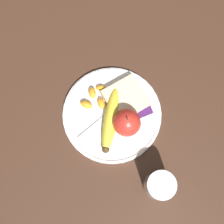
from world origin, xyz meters
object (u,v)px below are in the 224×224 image
Objects in this scene: juice_glass at (159,185)px; banana at (111,120)px; apple at (127,123)px; bread_slice at (125,99)px; fork at (109,115)px; plate at (112,114)px; jam_packet at (143,109)px.

banana is at bearing 12.23° from juice_glass.
banana is (0.03, 0.03, -0.02)m from apple.
bread_slice is 0.06m from fork.
banana reaches higher than plate.
banana reaches higher than jam_packet.
banana is (-0.02, 0.01, 0.02)m from plate.
juice_glass reaches higher than jam_packet.
apple is at bearing 110.37° from jam_packet.
apple is 0.71× the size of bread_slice.
apple is 0.50× the size of banana.
banana is at bearing -115.18° from fork.
fork is (0.21, 0.04, -0.03)m from juice_glass.
juice_glass reaches higher than bread_slice.
apple is at bearing 3.21° from juice_glass.
apple is (-0.04, -0.02, 0.04)m from plate.
fork is (-0.02, 0.05, -0.01)m from bread_slice.
apple is 1.81× the size of jam_packet.
juice_glass is 0.16m from apple.
apple is at bearing -153.05° from plate.
juice_glass is at bearing 166.05° from jam_packet.
jam_packet is at bearing -105.51° from plate.
banana is 0.95× the size of fork.
apple reaches higher than plate.
juice_glass is 0.21m from fork.
apple reaches higher than juice_glass.
banana is 3.66× the size of jam_packet.
jam_packet is (0.02, -0.06, -0.02)m from apple.
fork is 3.85× the size of jam_packet.
jam_packet reaches higher than plate.
bread_slice is 2.55× the size of jam_packet.
apple is at bearing -72.65° from fork.
juice_glass reaches higher than banana.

